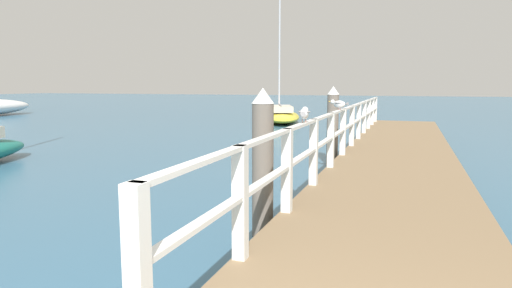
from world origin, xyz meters
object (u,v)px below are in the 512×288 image
dock_piling_near (263,162)px  boat_3 (280,115)px  dock_piling_far (333,126)px  seagull_foreground (304,113)px  seagull_background (339,104)px

dock_piling_near → boat_3: (-4.95, 17.83, -0.62)m
dock_piling_far → dock_piling_near: bearing=-90.0°
dock_piling_far → seagull_foreground: bearing=-85.4°
dock_piling_near → seagull_background: size_ratio=4.38×
dock_piling_near → dock_piling_far: (0.00, 5.43, 0.00)m
dock_piling_far → seagull_foreground: 4.79m
dock_piling_near → boat_3: bearing=105.5°
seagull_background → boat_3: size_ratio=0.06×
dock_piling_near → dock_piling_far: bearing=90.0°
seagull_background → boat_3: (-5.32, 13.89, -1.23)m
dock_piling_far → seagull_foreground: (0.38, -4.73, 0.61)m
seagull_foreground → seagull_background: bearing=81.2°
dock_piling_near → boat_3: 18.51m
dock_piling_near → seagull_background: 4.00m
seagull_background → seagull_foreground: bearing=-152.8°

